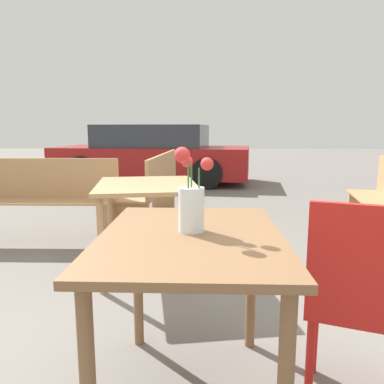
% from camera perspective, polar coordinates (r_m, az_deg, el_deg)
% --- Properties ---
extents(table_front, '(0.72, 0.97, 0.74)m').
position_cam_1_polar(table_front, '(1.52, -0.14, -10.31)').
color(table_front, brown).
rests_on(table_front, ground_plane).
extents(flower_vase, '(0.15, 0.13, 0.34)m').
position_cam_1_polar(flower_vase, '(1.49, -0.03, -1.95)').
color(flower_vase, silver).
rests_on(flower_vase, table_front).
extents(cafe_chair, '(0.51, 0.51, 0.90)m').
position_cam_1_polar(cafe_chair, '(1.60, 24.49, -14.33)').
color(cafe_chair, red).
rests_on(cafe_chair, ground_plane).
extents(bench_near, '(1.84, 0.38, 0.85)m').
position_cam_1_polar(bench_near, '(4.12, -23.94, -0.61)').
color(bench_near, tan).
rests_on(bench_near, ground_plane).
extents(bench_far, '(0.48, 1.91, 0.85)m').
position_cam_1_polar(bench_far, '(4.54, -5.39, 1.08)').
color(bench_far, tan).
rests_on(bench_far, ground_plane).
extents(table_back, '(0.90, 0.99, 0.72)m').
position_cam_1_polar(table_back, '(2.98, -6.89, -0.74)').
color(table_back, tan).
rests_on(table_back, ground_plane).
extents(parked_car, '(4.25, 2.15, 1.22)m').
position_cam_1_polar(parked_car, '(8.11, -5.97, 5.64)').
color(parked_car, maroon).
rests_on(parked_car, ground_plane).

